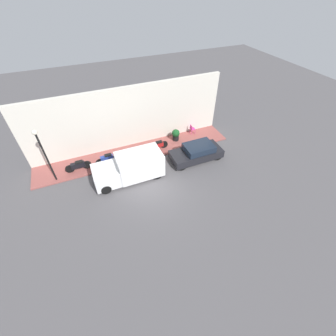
{
  "coord_description": "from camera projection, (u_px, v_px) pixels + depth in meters",
  "views": [
    {
      "loc": [
        -10.11,
        3.3,
        11.61
      ],
      "look_at": [
        1.16,
        -1.44,
        0.6
      ],
      "focal_mm": 24.0,
      "sensor_mm": 36.0,
      "label": 1
    }
  ],
  "objects": [
    {
      "name": "ground_plane",
      "position": [
        155.0,
        190.0,
        15.65
      ],
      "size": [
        60.0,
        60.0,
        0.0
      ],
      "primitive_type": "plane",
      "color": "#514F51"
    },
    {
      "name": "motorcycle_red",
      "position": [
        158.0,
        145.0,
        18.69
      ],
      "size": [
        0.3,
        1.81,
        0.75
      ],
      "color": "#B21E1E",
      "rests_on": "sidewalk"
    },
    {
      "name": "motorcycle_blue",
      "position": [
        107.0,
        159.0,
        17.29
      ],
      "size": [
        0.3,
        1.77,
        0.86
      ],
      "color": "navy",
      "rests_on": "sidewalk"
    },
    {
      "name": "motorcycle_black",
      "position": [
        78.0,
        166.0,
        16.73
      ],
      "size": [
        0.3,
        1.89,
        0.81
      ],
      "color": "black",
      "rests_on": "sidewalk"
    },
    {
      "name": "streetlamp",
      "position": [
        42.0,
        149.0,
        14.45
      ],
      "size": [
        0.33,
        0.33,
        4.18
      ],
      "color": "black",
      "rests_on": "sidewalk"
    },
    {
      "name": "scooter_silver",
      "position": [
        139.0,
        151.0,
        18.02
      ],
      "size": [
        0.3,
        1.84,
        0.87
      ],
      "color": "#B7B7BF",
      "rests_on": "sidewalk"
    },
    {
      "name": "cafe_chair",
      "position": [
        192.0,
        129.0,
        20.44
      ],
      "size": [
        0.4,
        0.4,
        0.86
      ],
      "color": "#D8338C",
      "rests_on": "sidewalk"
    },
    {
      "name": "sidewalk",
      "position": [
        136.0,
        153.0,
        18.71
      ],
      "size": [
        2.43,
        16.02,
        0.1
      ],
      "color": "#934C47",
      "rests_on": "ground_plane"
    },
    {
      "name": "delivery_van",
      "position": [
        130.0,
        167.0,
        15.93
      ],
      "size": [
        1.96,
        4.89,
        1.92
      ],
      "color": "white",
      "rests_on": "ground_plane"
    },
    {
      "name": "building_facade",
      "position": [
        129.0,
        118.0,
        17.96
      ],
      "size": [
        0.3,
        16.02,
        5.12
      ],
      "color": "silver",
      "rests_on": "ground_plane"
    },
    {
      "name": "parked_car",
      "position": [
        197.0,
        152.0,
        17.79
      ],
      "size": [
        1.82,
        4.12,
        1.29
      ],
      "color": "black",
      "rests_on": "ground_plane"
    },
    {
      "name": "potted_plant",
      "position": [
        176.0,
        135.0,
        19.63
      ],
      "size": [
        0.68,
        0.68,
        1.04
      ],
      "color": "black",
      "rests_on": "sidewalk"
    }
  ]
}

